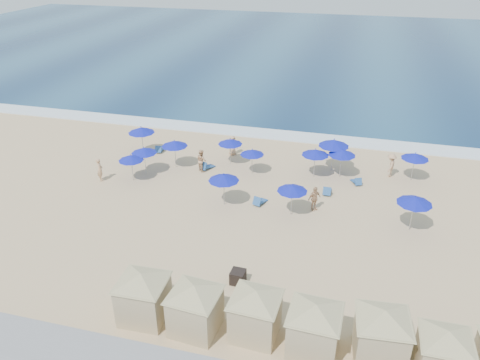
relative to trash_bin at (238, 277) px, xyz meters
The scene contains 34 objects.
ground 5.88m from the trash_bin, 97.69° to the left, with size 160.00×160.00×0.00m, color tan.
ocean 60.82m from the trash_bin, 90.74° to the left, with size 160.00×80.00×0.06m, color #0E2C4F.
surf_line 21.33m from the trash_bin, 92.11° to the left, with size 160.00×2.50×0.08m, color white.
trash_bin is the anchor object (origin of this frame).
cabana_0 5.33m from the trash_bin, 136.01° to the right, with size 4.63×4.63×2.91m.
cabana_1 4.06m from the trash_bin, 105.88° to the right, with size 4.55×4.55×2.86m.
cabana_2 3.93m from the trash_bin, 62.61° to the right, with size 4.52×4.52×2.84m.
cabana_3 5.85m from the trash_bin, 39.21° to the right, with size 4.65×4.65×2.92m.
cabana_4 8.06m from the trash_bin, 24.05° to the right, with size 4.66×4.66×2.93m.
cabana_5 10.46m from the trash_bin, 20.10° to the right, with size 4.32×4.32×2.71m.
umbrella_0 18.77m from the trash_bin, 130.54° to the left, with size 2.23×2.23×2.53m.
umbrella_1 14.48m from the trash_bin, 138.62° to the left, with size 1.91×1.91×2.17m.
umbrella_2 15.24m from the trash_bin, 124.20° to the left, with size 2.08×2.08×2.37m.
umbrella_3 15.10m from the trash_bin, 133.68° to the left, with size 1.98×1.98×2.26m.
umbrella_4 15.01m from the trash_bin, 107.27° to the left, with size 1.97×1.97×2.25m.
umbrella_5 13.22m from the trash_bin, 100.09° to the left, with size 1.86×1.86×2.11m.
umbrella_6 8.53m from the trash_bin, 111.47° to the left, with size 2.13×2.13×2.42m.
umbrella_7 15.68m from the trash_bin, 76.26° to the left, with size 2.39×2.39×2.72m.
umbrella_8 7.99m from the trash_bin, 77.86° to the left, with size 2.02×2.02×2.30m.
umbrella_9 13.94m from the trash_bin, 79.77° to the left, with size 2.09×2.09×2.38m.
umbrella_10 14.88m from the trash_bin, 72.65° to the left, with size 2.09×2.09×2.38m.
umbrella_11 12.16m from the trash_bin, 39.92° to the left, with size 2.19×2.19×2.49m.
umbrella_12 17.91m from the trash_bin, 56.90° to the left, with size 2.04×2.04×2.32m.
beach_chair_0 17.51m from the trash_bin, 136.03° to the left, with size 0.79×1.28×0.66m.
beach_chair_1 18.57m from the trash_bin, 126.34° to the left, with size 0.69×1.30×0.68m.
beach_chair_2 14.11m from the trash_bin, 115.17° to the left, with size 1.08×1.44×0.72m.
beach_chair_3 8.45m from the trash_bin, 94.75° to the left, with size 0.92×1.38×0.70m.
beach_chair_4 11.71m from the trash_bin, 71.47° to the left, with size 0.57×1.27×0.70m.
beach_chair_5 14.38m from the trash_bin, 66.50° to the left, with size 0.94×1.27×0.64m.
beachgoer_0 15.90m from the trash_bin, 146.01° to the left, with size 0.66×0.43×1.81m, color tan.
beachgoer_1 13.96m from the trash_bin, 116.78° to the left, with size 0.86×0.67×1.76m, color tan.
beachgoer_2 9.18m from the trash_bin, 70.64° to the left, with size 1.02×0.42×1.74m, color tan.
beachgoer_3 17.23m from the trash_bin, 61.79° to the left, with size 1.22×0.70×1.89m, color tan.
beachgoer_4 16.71m from the trash_bin, 106.40° to the left, with size 0.81×0.53×1.66m, color tan.
Camera 1 is at (5.91, -24.92, 16.52)m, focal length 35.00 mm.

